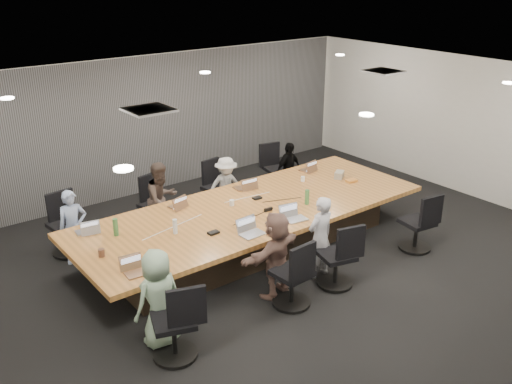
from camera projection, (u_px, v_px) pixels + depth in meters
floor at (271, 259)px, 9.28m from camera, size 10.00×8.00×0.00m
ceiling at (273, 88)px, 8.23m from camera, size 10.00×8.00×0.00m
wall_back at (149, 124)px, 11.69m from camera, size 10.00×0.00×2.80m
wall_right at (462, 126)px, 11.58m from camera, size 0.00×8.00×2.80m
curtain at (151, 125)px, 11.63m from camera, size 9.80×0.04×2.80m
conference_table at (252, 226)px, 9.49m from camera, size 6.00×2.20×0.74m
chair_0 at (67, 230)px, 9.30m from camera, size 0.64×0.64×0.86m
chair_1 at (153, 209)px, 10.22m from camera, size 0.58×0.58×0.74m
chair_2 at (216, 192)px, 10.99m from camera, size 0.58×0.58×0.75m
chair_3 at (277, 173)px, 11.84m from camera, size 0.67×0.67×0.85m
chair_4 at (174, 327)px, 6.83m from camera, size 0.74×0.74×0.86m
chair_5 at (292, 278)px, 7.90m from camera, size 0.60×0.60×0.84m
chair_6 at (336, 260)px, 8.39m from camera, size 0.69×0.69×0.83m
chair_7 at (417, 227)px, 9.45m from camera, size 0.64×0.64×0.83m
person_0 at (73, 227)px, 8.98m from camera, size 0.49×0.37×1.22m
laptop_0 at (86, 231)px, 8.52m from camera, size 0.31×0.23×0.02m
person_1 at (162, 200)px, 9.85m from camera, size 0.76×0.66×1.35m
laptop_1 at (178, 206)px, 9.42m from camera, size 0.33×0.26×0.02m
person_2 at (226, 187)px, 10.65m from camera, size 0.83×0.60×1.16m
laptop_2 at (244, 187)px, 10.19m from camera, size 0.35×0.26×0.02m
person_3 at (288, 170)px, 11.52m from camera, size 0.71×0.37×1.16m
laptop_3 at (307, 170)px, 11.06m from camera, size 0.32×0.24×0.02m
person_4 at (158, 298)px, 7.00m from camera, size 0.69×0.50×1.30m
laptop_4 at (137, 273)px, 7.37m from camera, size 0.32×0.23×0.02m
person_5 at (276, 254)px, 8.07m from camera, size 1.25×0.65×1.29m
laptop_5 at (253, 234)px, 8.43m from camera, size 0.37×0.26×0.02m
person_6 at (320, 237)px, 8.55m from camera, size 0.49×0.33×1.31m
laptop_6 at (296, 219)px, 8.92m from camera, size 0.37×0.28×0.02m
bottle_green_left at (116, 227)px, 8.37m from camera, size 0.10×0.10×0.27m
bottle_green_right at (307, 197)px, 9.46m from camera, size 0.08×0.08×0.25m
bottle_clear at (175, 226)px, 8.44m from camera, size 0.08×0.08×0.23m
cup_white_far at (232, 203)px, 9.44m from camera, size 0.09×0.09×0.10m
cup_white_near at (303, 179)px, 10.47m from camera, size 0.08×0.08×0.09m
mug_brown at (101, 253)px, 7.80m from camera, size 0.10×0.10×0.11m
mic_left at (213, 233)px, 8.47m from camera, size 0.17×0.11×0.03m
mic_right at (257, 198)px, 9.71m from camera, size 0.15×0.10×0.03m
stapler at (268, 209)px, 9.23m from camera, size 0.15×0.05×0.05m
canvas_bag at (339, 175)px, 10.64m from camera, size 0.27×0.25×0.13m
snack_packet at (351, 181)px, 10.47m from camera, size 0.22×0.16×0.04m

